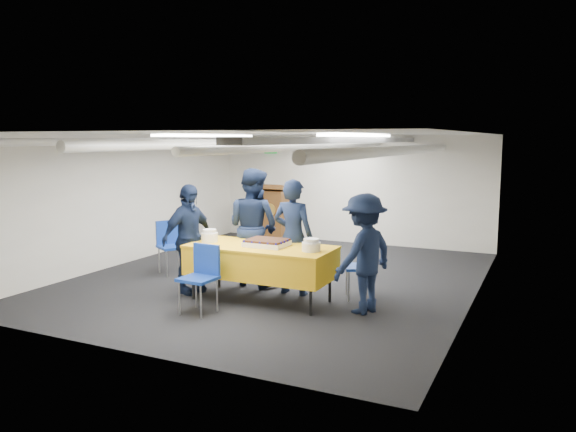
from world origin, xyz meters
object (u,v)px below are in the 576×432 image
object	(u,v)px
chair_right	(366,261)
chair_left	(170,241)
sailor_b	(253,227)
sailor_c	(188,239)
sheet_cake	(267,243)
sailor_a	(293,237)
serving_table	(261,261)
chair_near	(202,271)
podium	(274,212)
sailor_d	(364,254)

from	to	relation	value
chair_right	chair_left	size ratio (longest dim) A/B	1.00
chair_left	sailor_b	size ratio (longest dim) A/B	0.49
chair_left	sailor_c	bearing A→B (deg)	-41.59
sheet_cake	sailor_a	bearing A→B (deg)	70.38
serving_table	sailor_b	world-z (taller)	sailor_b
chair_right	sailor_b	distance (m)	1.83
chair_near	podium	bearing A→B (deg)	106.36
sailor_a	sailor_c	size ratio (longest dim) A/B	1.05
sheet_cake	podium	world-z (taller)	podium
serving_table	chair_right	distance (m)	1.47
chair_near	sailor_a	distance (m)	1.48
sheet_cake	sailor_b	size ratio (longest dim) A/B	0.31
sailor_d	serving_table	bearing A→B (deg)	-64.38
chair_near	sailor_b	world-z (taller)	sailor_b
sailor_b	sailor_c	bearing A→B (deg)	63.04
sheet_cake	sailor_d	bearing A→B (deg)	3.52
chair_left	chair_near	bearing A→B (deg)	-42.95
chair_left	sheet_cake	bearing A→B (deg)	-19.48
sheet_cake	sailor_d	world-z (taller)	sailor_d
serving_table	chair_left	xyz separation A→B (m)	(-2.13, 0.80, -0.03)
sailor_b	chair_near	bearing A→B (deg)	103.30
sailor_a	sailor_c	bearing A→B (deg)	24.07
sailor_a	sailor_b	world-z (taller)	sailor_b
serving_table	sheet_cake	distance (m)	0.27
podium	sailor_a	world-z (taller)	sailor_a
chair_left	sailor_b	bearing A→B (deg)	-3.20
serving_table	sailor_d	world-z (taller)	sailor_d
sailor_c	sailor_d	size ratio (longest dim) A/B	1.03
podium	sailor_d	xyz separation A→B (m)	(3.37, -4.16, 0.16)
sailor_a	sailor_b	size ratio (longest dim) A/B	0.93
sailor_c	podium	bearing A→B (deg)	23.08
sailor_c	sailor_a	bearing A→B (deg)	-54.52
serving_table	sailor_d	bearing A→B (deg)	3.95
sailor_c	serving_table	bearing A→B (deg)	-73.01
sheet_cake	podium	xyz separation A→B (m)	(-2.02, 4.25, -0.20)
serving_table	chair_left	bearing A→B (deg)	159.39
chair_near	sailor_d	distance (m)	2.09
chair_near	sailor_d	world-z (taller)	sailor_d
sheet_cake	sailor_c	size ratio (longest dim) A/B	0.35
serving_table	chair_right	xyz separation A→B (m)	(1.29, 0.70, -0.03)
serving_table	sailor_a	world-z (taller)	sailor_a
sheet_cake	sailor_a	xyz separation A→B (m)	(0.17, 0.48, 0.01)
serving_table	sailor_d	distance (m)	1.46
sailor_a	sailor_d	world-z (taller)	sailor_a
chair_right	sailor_c	world-z (taller)	sailor_c
sailor_b	chair_left	bearing A→B (deg)	8.07
chair_near	sailor_d	size ratio (longest dim) A/B	0.57
chair_right	sailor_b	size ratio (longest dim) A/B	0.49
sheet_cake	podium	size ratio (longest dim) A/B	0.45
chair_near	sailor_a	world-z (taller)	sailor_a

